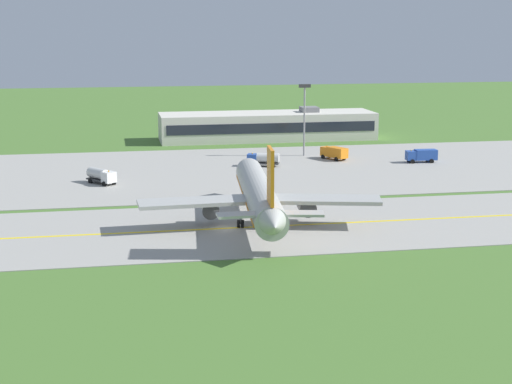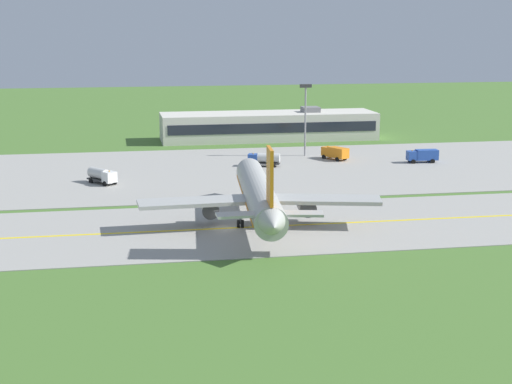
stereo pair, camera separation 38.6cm
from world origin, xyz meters
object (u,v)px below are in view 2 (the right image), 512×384
(service_truck_catering, at_px, (102,175))
(apron_light_mast, at_px, (305,111))
(airplane_lead, at_px, (259,195))
(service_truck_pushback, at_px, (335,152))
(service_truck_fuel, at_px, (423,155))
(service_truck_baggage, at_px, (264,159))

(service_truck_catering, relative_size, apron_light_mast, 0.41)
(airplane_lead, xyz_separation_m, service_truck_catering, (-21.04, 32.07, -2.60))
(service_truck_pushback, bearing_deg, service_truck_fuel, -21.96)
(service_truck_pushback, height_order, apron_light_mast, apron_light_mast)
(service_truck_fuel, distance_m, apron_light_mast, 25.12)
(airplane_lead, height_order, service_truck_pushback, airplane_lead)
(service_truck_fuel, distance_m, service_truck_catering, 62.18)
(service_truck_fuel, height_order, service_truck_pushback, same)
(service_truck_catering, bearing_deg, airplane_lead, -56.73)
(airplane_lead, distance_m, service_truck_catering, 38.45)
(service_truck_catering, bearing_deg, service_truck_pushback, 20.04)
(service_truck_fuel, xyz_separation_m, service_truck_catering, (-61.33, -10.22, 0.00))
(service_truck_baggage, distance_m, service_truck_catering, 32.25)
(service_truck_catering, distance_m, apron_light_mast, 47.03)
(service_truck_catering, xyz_separation_m, apron_light_mast, (40.70, 22.24, 7.79))
(airplane_lead, height_order, apron_light_mast, apron_light_mast)
(service_truck_baggage, bearing_deg, service_truck_fuel, -2.47)
(service_truck_fuel, relative_size, service_truck_pushback, 0.97)
(service_truck_catering, bearing_deg, service_truck_fuel, 9.46)
(airplane_lead, relative_size, service_truck_catering, 6.56)
(airplane_lead, height_order, service_truck_catering, airplane_lead)
(apron_light_mast, bearing_deg, service_truck_pushback, -49.59)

